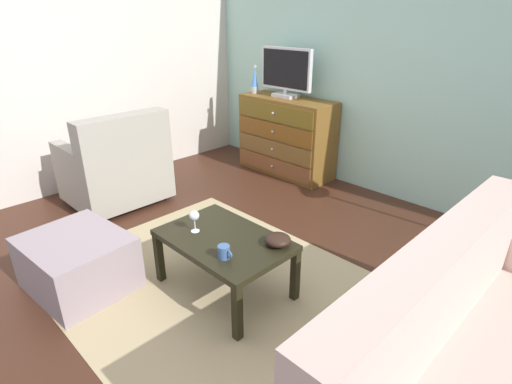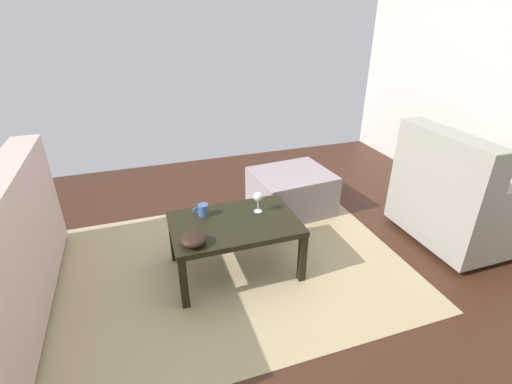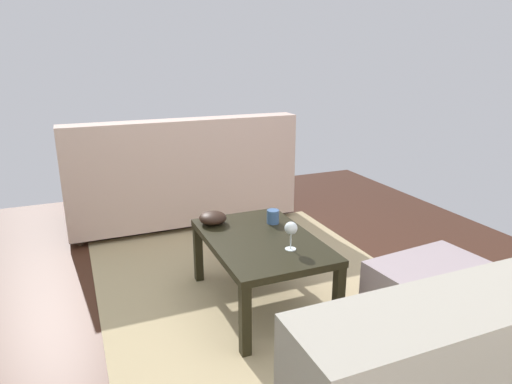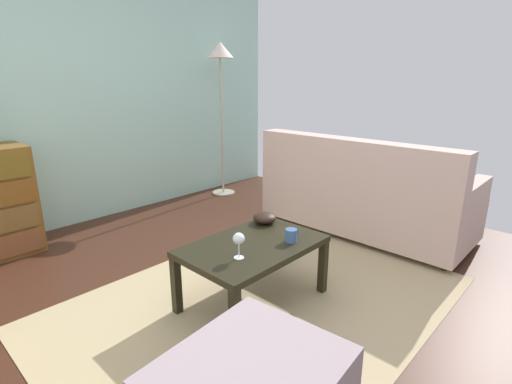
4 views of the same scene
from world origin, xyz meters
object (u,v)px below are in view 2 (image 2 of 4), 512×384
coffee_table (235,228)px  bowl_decorative (193,239)px  mug (203,210)px  wine_glass (258,197)px  armchair (459,199)px  ottoman (291,192)px

coffee_table → bowl_decorative: size_ratio=5.26×
mug → bowl_decorative: mug is taller
coffee_table → bowl_decorative: 0.38m
wine_glass → bowl_decorative: (0.52, 0.27, -0.08)m
mug → armchair: 2.06m
mug → wine_glass: bearing=169.1°
wine_glass → ottoman: bearing=-131.3°
wine_glass → bowl_decorative: wine_glass is taller
coffee_table → armchair: (-1.84, 0.18, 0.01)m
coffee_table → armchair: size_ratio=0.93×
armchair → ottoman: bearing=-39.2°
coffee_table → mug: bearing=-40.0°
coffee_table → bowl_decorative: bowl_decorative is taller
armchair → ottoman: (1.08, -0.89, -0.18)m
ottoman → bowl_decorative: bearing=39.8°
coffee_table → bowl_decorative: (0.32, 0.19, 0.09)m
mug → coffee_table: bearing=140.0°
coffee_table → mug: 0.27m
wine_glass → armchair: armchair is taller
coffee_table → wine_glass: (-0.20, -0.08, 0.17)m
wine_glass → ottoman: size_ratio=0.22×
wine_glass → mug: size_ratio=1.38×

